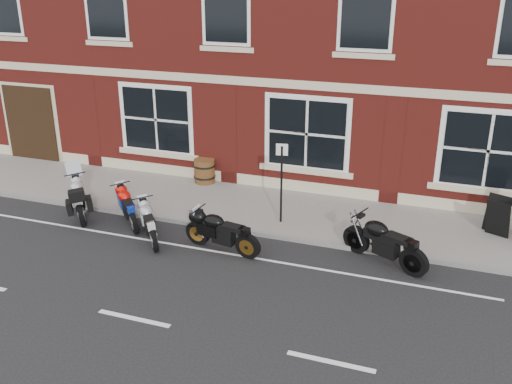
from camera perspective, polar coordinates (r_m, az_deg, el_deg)
ground at (r=14.16m, az=-5.83°, el=-6.05°), size 80.00×80.00×0.00m
sidewalk at (r=16.62m, az=-1.46°, el=-1.37°), size 30.00×3.00×0.12m
kerb at (r=15.29m, az=-3.58°, el=-3.54°), size 30.00×0.16×0.12m
moto_touring_silver at (r=16.73m, az=-17.10°, el=-0.33°), size 1.39×1.77×1.40m
moto_sport_red at (r=15.88m, az=-12.60°, el=-1.27°), size 1.43×1.55×0.89m
moto_sport_black at (r=13.99m, az=-3.49°, el=-3.83°), size 2.10×0.53×0.95m
moto_sport_silver at (r=14.82m, az=-10.52°, el=-2.83°), size 1.30×1.62×0.88m
moto_naked_black at (r=13.70m, az=12.67°, el=-4.69°), size 2.13×1.16×1.04m
a_board_sign at (r=15.80m, az=23.00°, el=-2.25°), size 0.71×0.60×1.00m
barrel_planter at (r=18.21m, az=-5.17°, el=2.13°), size 0.69×0.69×0.76m
parking_sign at (r=14.98m, az=2.56°, el=1.44°), size 0.31×0.07×2.19m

